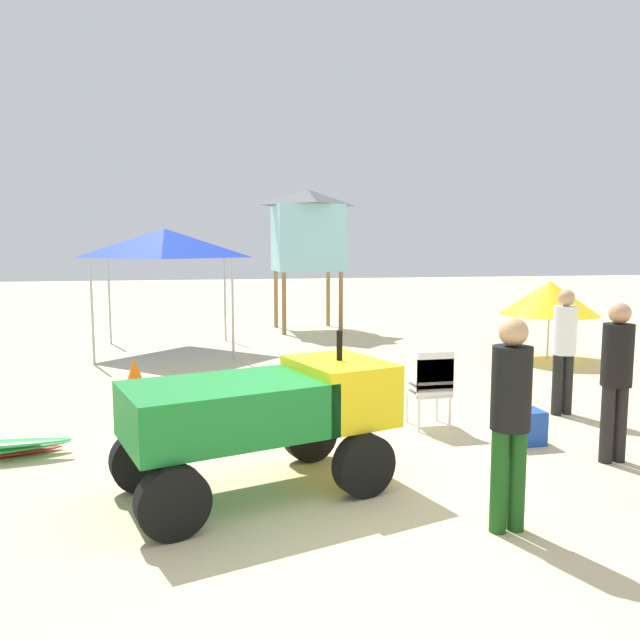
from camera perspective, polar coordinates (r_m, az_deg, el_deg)
ground at (r=6.13m, az=1.74°, el=-15.56°), size 80.00×80.00×0.00m
utility_cart at (r=5.93m, az=-5.05°, el=-8.35°), size 2.78×1.90×1.50m
stacked_plastic_chairs at (r=8.07m, az=10.24°, el=-5.69°), size 0.48×0.48×1.02m
lifeguard_near_left at (r=7.35m, az=25.69°, el=-4.26°), size 0.32×0.32×1.74m
lifeguard_near_center at (r=9.17m, az=21.61°, el=-1.97°), size 0.32×0.32×1.75m
lifeguard_far_right at (r=5.26m, az=17.17°, el=-7.88°), size 0.32×0.32×1.77m
popup_canopy at (r=14.15m, az=-14.14°, el=6.87°), size 2.80×2.80×2.74m
lifeguard_tower at (r=17.33m, az=-1.20°, el=8.32°), size 1.98×1.98×3.92m
beach_umbrella_left at (r=13.54m, az=20.43°, el=1.91°), size 1.98×1.98×1.64m
traffic_cone_near at (r=9.88m, az=4.28°, el=-5.44°), size 0.34×0.34×0.49m
traffic_cone_far at (r=10.91m, az=-16.73°, el=-4.61°), size 0.33×0.33×0.47m
cooler_box at (r=7.82m, az=18.17°, el=-9.36°), size 0.47×0.34×0.41m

